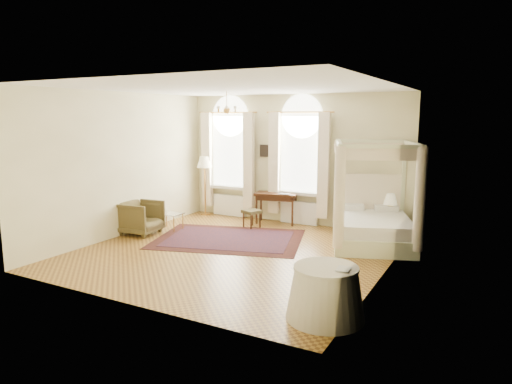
# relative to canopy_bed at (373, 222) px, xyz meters

# --- Properties ---
(ground) EXTENTS (6.00, 6.00, 0.00)m
(ground) POSITION_rel_canopy_bed_xyz_m (-2.36, -1.83, -0.51)
(ground) COLOR olive
(ground) RESTS_ON ground
(room_walls) EXTENTS (6.00, 6.00, 6.00)m
(room_walls) POSITION_rel_canopy_bed_xyz_m (-2.36, -1.83, 1.47)
(room_walls) COLOR #FFF5C2
(room_walls) RESTS_ON ground
(window_left) EXTENTS (1.62, 0.27, 3.29)m
(window_left) POSITION_rel_canopy_bed_xyz_m (-4.26, 1.04, 0.98)
(window_left) COLOR white
(window_left) RESTS_ON room_walls
(window_right) EXTENTS (1.62, 0.27, 3.29)m
(window_right) POSITION_rel_canopy_bed_xyz_m (-2.16, 1.04, 0.98)
(window_right) COLOR white
(window_right) RESTS_ON room_walls
(chandelier) EXTENTS (0.51, 0.45, 0.50)m
(chandelier) POSITION_rel_canopy_bed_xyz_m (-3.26, -0.63, 2.40)
(chandelier) COLOR #BD893F
(chandelier) RESTS_ON room_walls
(wall_pictures) EXTENTS (2.54, 0.03, 0.39)m
(wall_pictures) POSITION_rel_canopy_bed_xyz_m (-2.27, 1.14, 1.38)
(wall_pictures) COLOR black
(wall_pictures) RESTS_ON room_walls
(canopy_bed) EXTENTS (2.25, 2.48, 2.23)m
(canopy_bed) POSITION_rel_canopy_bed_xyz_m (0.00, 0.00, 0.00)
(canopy_bed) COLOR beige
(canopy_bed) RESTS_ON ground
(nightstand) EXTENTS (0.44, 0.41, 0.55)m
(nightstand) POSITION_rel_canopy_bed_xyz_m (0.23, 0.87, -0.23)
(nightstand) COLOR #391E0F
(nightstand) RESTS_ON ground
(nightstand_lamp) EXTENTS (0.31, 0.31, 0.45)m
(nightstand_lamp) POSITION_rel_canopy_bed_xyz_m (0.17, 0.88, 0.35)
(nightstand_lamp) COLOR #BD893F
(nightstand_lamp) RESTS_ON nightstand
(writing_desk) EXTENTS (1.16, 0.77, 0.80)m
(writing_desk) POSITION_rel_canopy_bed_xyz_m (-2.71, 0.87, 0.18)
(writing_desk) COLOR #391E0F
(writing_desk) RESTS_ON ground
(laptop) EXTENTS (0.33, 0.24, 0.02)m
(laptop) POSITION_rel_canopy_bed_xyz_m (-2.45, 0.78, 0.31)
(laptop) COLOR black
(laptop) RESTS_ON writing_desk
(stool) EXTENTS (0.50, 0.50, 0.45)m
(stool) POSITION_rel_canopy_bed_xyz_m (-3.05, 0.15, -0.13)
(stool) COLOR #463D1E
(stool) RESTS_ON ground
(armchair) EXTENTS (0.95, 0.93, 0.79)m
(armchair) POSITION_rel_canopy_bed_xyz_m (-5.06, -1.63, -0.11)
(armchair) COLOR #4D4121
(armchair) RESTS_ON ground
(coffee_table) EXTENTS (0.61, 0.43, 0.41)m
(coffee_table) POSITION_rel_canopy_bed_xyz_m (-4.72, -0.97, -0.14)
(coffee_table) COLOR white
(coffee_table) RESTS_ON ground
(floor_lamp) EXTENTS (0.42, 0.42, 1.65)m
(floor_lamp) POSITION_rel_canopy_bed_xyz_m (-4.94, 0.87, 0.90)
(floor_lamp) COLOR #BD893F
(floor_lamp) RESTS_ON ground
(oriental_rug) EXTENTS (3.78, 3.17, 0.01)m
(oriental_rug) POSITION_rel_canopy_bed_xyz_m (-2.98, -1.05, -0.50)
(oriental_rug) COLOR #3B140E
(oriental_rug) RESTS_ON ground
(side_table) EXTENTS (1.09, 1.09, 0.74)m
(side_table) POSITION_rel_canopy_bed_xyz_m (0.34, -3.90, -0.14)
(side_table) COLOR beige
(side_table) RESTS_ON ground
(book) EXTENTS (0.19, 0.25, 0.02)m
(book) POSITION_rel_canopy_bed_xyz_m (0.51, -3.94, 0.25)
(book) COLOR black
(book) RESTS_ON side_table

